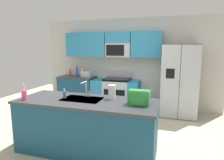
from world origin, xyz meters
name	(u,v)px	position (x,y,z in m)	size (l,w,h in m)	color
ground_plane	(105,136)	(0.00, 0.00, 0.00)	(9.00, 9.00, 0.00)	beige
kitchen_wall_unit	(123,58)	(-0.14, 2.08, 1.47)	(5.20, 0.43, 2.60)	beige
back_counter	(78,91)	(-1.52, 1.80, 0.45)	(1.09, 0.63, 0.90)	navy
range_oven	(116,94)	(-0.29, 1.80, 0.44)	(1.36, 0.61, 1.10)	#B7BABF
refrigerator	(179,81)	(1.43, 1.73, 0.93)	(0.90, 0.76, 1.85)	#4C4F54
island_counter	(87,126)	(-0.11, -0.61, 0.45)	(2.35, 0.91, 0.90)	navy
toaster	(86,74)	(-1.20, 1.75, 0.99)	(0.28, 0.16, 0.18)	#B7BABF
pepper_mill	(70,73)	(-1.75, 1.80, 1.01)	(0.05, 0.05, 0.21)	#B2332D
bottle_blue	(77,71)	(-1.54, 1.86, 1.05)	(0.06, 0.06, 0.30)	blue
bottle_yellow	(82,73)	(-1.36, 1.84, 1.01)	(0.06, 0.06, 0.22)	yellow
sink_faucet	(86,88)	(-0.20, -0.42, 1.07)	(0.08, 0.21, 0.28)	#B7BABF
drink_cup_pink	(24,95)	(-1.10, -0.90, 0.98)	(0.08, 0.08, 0.28)	#EA4C93
soap_dispenser	(64,94)	(-0.52, -0.59, 0.97)	(0.06, 0.06, 0.17)	#4C8CD8
paper_towel_roll	(112,92)	(0.28, -0.42, 1.02)	(0.12, 0.12, 0.24)	white
backpack	(139,97)	(0.77, -0.60, 1.02)	(0.32, 0.22, 0.23)	green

